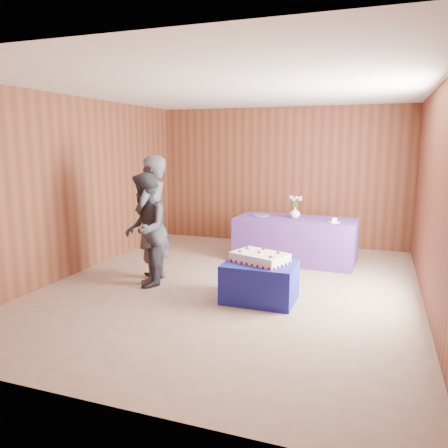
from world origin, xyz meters
The scene contains 13 objects.
ground centered at (0.00, 0.00, 0.00)m, with size 6.00×6.00×0.00m, color #9E826D.
room_shell centered at (0.00, 0.00, 1.80)m, with size 5.04×6.04×2.72m.
cake_table centered at (0.51, -0.37, 0.25)m, with size 0.90×0.70×0.50m, color navy.
serving_table centered at (0.58, 1.69, 0.38)m, with size 2.00×0.90×0.75m, color #5B2F82.
sheet_cake centered at (0.49, -0.33, 0.56)m, with size 0.81×0.68×0.16m.
vase centered at (0.56, 1.71, 0.84)m, with size 0.18×0.18×0.18m, color silver.
flower_spray centered at (0.56, 1.71, 1.08)m, with size 0.23×0.23×0.18m.
platter centered at (-0.06, 1.75, 0.76)m, with size 0.33×0.33×0.02m, color #684A95.
plate centered at (1.23, 1.49, 0.76)m, with size 0.18×0.18×0.01m, color silver.
cake_slice centered at (1.23, 1.49, 0.80)m, with size 0.09×0.08×0.09m.
knife centered at (1.23, 1.37, 0.75)m, with size 0.26×0.02×0.00m, color silver.
guest_left centered at (-1.17, -0.12, 0.92)m, with size 0.67×0.44×1.83m, color #3B3A45.
guest_right centered at (-1.19, -0.28, 0.80)m, with size 0.78×0.61×1.61m, color #2F2F38.
Camera 1 is at (1.88, -5.58, 1.99)m, focal length 35.00 mm.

